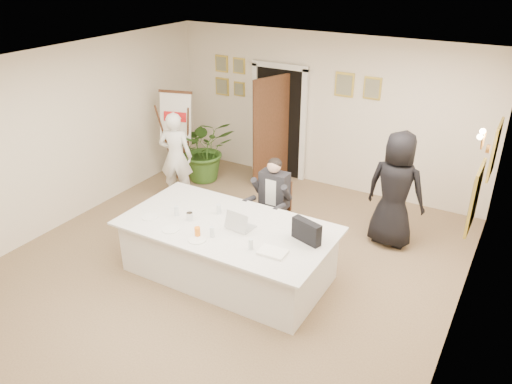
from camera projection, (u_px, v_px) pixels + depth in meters
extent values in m
plane|color=brown|center=(219.00, 273.00, 6.94)|extent=(7.00, 7.00, 0.00)
cube|color=white|center=(211.00, 71.00, 5.71)|extent=(6.00, 7.00, 0.02)
cube|color=beige|center=(324.00, 112.00, 9.05)|extent=(6.00, 0.10, 2.80)
cube|color=beige|center=(54.00, 141.00, 7.68)|extent=(0.10, 7.00, 2.80)
cube|color=beige|center=(464.00, 245.00, 4.97)|extent=(0.10, 7.00, 2.80)
cube|color=black|center=(279.00, 123.00, 9.58)|extent=(0.92, 0.06, 2.10)
cube|color=white|center=(255.00, 120.00, 9.79)|extent=(0.10, 0.06, 2.20)
cube|color=white|center=(303.00, 128.00, 9.32)|extent=(0.10, 0.06, 2.20)
cube|color=#392212|center=(271.00, 131.00, 9.24)|extent=(0.33, 0.81, 2.02)
cube|color=white|center=(228.00, 251.00, 6.77)|extent=(2.66, 1.33, 0.75)
cube|color=white|center=(227.00, 226.00, 6.60)|extent=(2.84, 1.51, 0.03)
cube|color=white|center=(174.00, 116.00, 9.12)|extent=(0.63, 0.33, 0.85)
imported|color=white|center=(176.00, 157.00, 8.72)|extent=(0.68, 0.57, 1.60)
imported|color=black|center=(396.00, 190.00, 7.29)|extent=(0.91, 0.63, 1.78)
imported|color=#345B1E|center=(205.00, 149.00, 9.53)|extent=(1.48, 1.47, 1.25)
cube|color=black|center=(307.00, 231.00, 6.17)|extent=(0.42, 0.23, 0.28)
cube|color=white|center=(273.00, 252.00, 5.97)|extent=(0.34, 0.25, 0.03)
cylinder|color=white|center=(150.00, 217.00, 6.78)|extent=(0.28, 0.28, 0.01)
cylinder|color=white|center=(171.00, 229.00, 6.48)|extent=(0.26, 0.26, 0.01)
cylinder|color=white|center=(197.00, 240.00, 6.24)|extent=(0.28, 0.28, 0.01)
cylinder|color=silver|center=(176.00, 211.00, 6.80)|extent=(0.07, 0.07, 0.14)
cylinder|color=silver|center=(212.00, 232.00, 6.29)|extent=(0.07, 0.07, 0.14)
cylinder|color=silver|center=(251.00, 244.00, 6.03)|extent=(0.07, 0.07, 0.14)
cylinder|color=silver|center=(219.00, 209.00, 6.85)|extent=(0.07, 0.07, 0.14)
cylinder|color=orange|center=(197.00, 232.00, 6.31)|extent=(0.08, 0.08, 0.13)
cylinder|color=silver|center=(190.00, 216.00, 6.69)|extent=(0.10, 0.10, 0.11)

